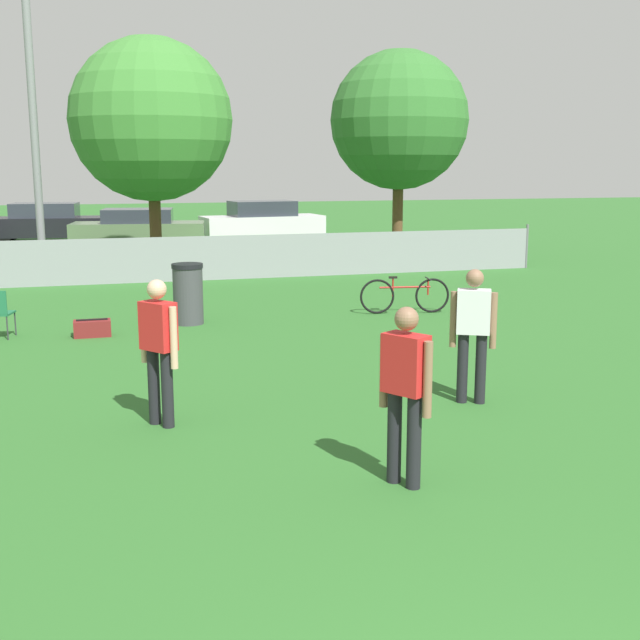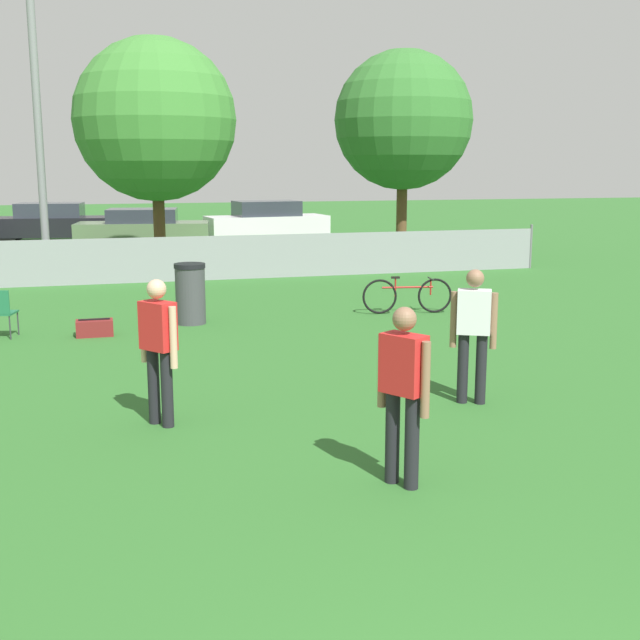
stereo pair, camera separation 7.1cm
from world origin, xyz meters
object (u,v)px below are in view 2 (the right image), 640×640
object	(u,v)px
player_receiver_white	(473,327)
player_defender_red	(403,384)
tree_far_right	(403,121)
gear_bag_sideline	(95,328)
parked_car_dark	(51,223)
parked_car_olive	(143,228)
folding_chair_sideline	(0,310)
parked_car_white	(267,222)
light_pole	(34,60)
player_thrower_red	(159,342)
tree_near_pole	(155,120)
trash_bin	(190,294)
bicycle_sideline	(407,295)

from	to	relation	value
player_receiver_white	player_defender_red	bearing A→B (deg)	-102.25
tree_far_right	gear_bag_sideline	xyz separation A→B (m)	(-9.08, -9.30, -3.99)
player_defender_red	parked_car_dark	distance (m)	25.84
parked_car_olive	folding_chair_sideline	bearing A→B (deg)	-93.55
player_receiver_white	parked_car_white	bearing A→B (deg)	111.33
light_pole	folding_chair_sideline	bearing A→B (deg)	-92.26
gear_bag_sideline	parked_car_dark	distance (m)	18.21
player_defender_red	player_thrower_red	size ratio (longest dim) A/B	1.00
player_receiver_white	player_thrower_red	world-z (taller)	same
tree_far_right	player_defender_red	xyz separation A→B (m)	(-6.43, -16.66, -3.19)
folding_chair_sideline	gear_bag_sideline	bearing A→B (deg)	-174.37
tree_near_pole	player_defender_red	distance (m)	16.32
parked_car_white	trash_bin	bearing A→B (deg)	-112.71
light_pole	trash_bin	distance (m)	9.35
light_pole	parked_car_olive	distance (m)	8.88
parked_car_dark	parked_car_white	xyz separation A→B (m)	(7.92, -1.73, 0.01)
bicycle_sideline	light_pole	bearing A→B (deg)	141.97
folding_chair_sideline	parked_car_dark	world-z (taller)	parked_car_dark
light_pole	folding_chair_sideline	world-z (taller)	light_pole
tree_near_pole	folding_chair_sideline	bearing A→B (deg)	-111.13
parked_car_dark	parked_car_olive	bearing A→B (deg)	-36.28
tree_far_right	gear_bag_sideline	bearing A→B (deg)	-134.31
trash_bin	player_defender_red	bearing A→B (deg)	-83.12
folding_chair_sideline	parked_car_white	xyz separation A→B (m)	(7.85, 16.19, 0.23)
trash_bin	gear_bag_sideline	size ratio (longest dim) A/B	1.81
tree_far_right	parked_car_dark	xyz separation A→B (m)	(-10.64, 8.84, -3.43)
player_thrower_red	trash_bin	distance (m)	5.81
tree_far_right	parked_car_dark	size ratio (longest dim) A/B	1.32
tree_near_pole	parked_car_olive	xyz separation A→B (m)	(-0.10, 6.45, -3.34)
tree_near_pole	player_thrower_red	distance (m)	14.09
player_thrower_red	tree_near_pole	bearing A→B (deg)	138.16
tree_far_right	parked_car_dark	world-z (taller)	tree_far_right
tree_far_right	player_thrower_red	size ratio (longest dim) A/B	3.82
light_pole	player_thrower_red	world-z (taller)	light_pole
bicycle_sideline	tree_near_pole	bearing A→B (deg)	125.89
gear_bag_sideline	parked_car_olive	xyz separation A→B (m)	(1.66, 15.10, 0.53)
light_pole	player_receiver_white	xyz separation A→B (m)	(5.56, -13.35, -4.44)
tree_near_pole	player_thrower_red	bearing A→B (deg)	-94.38
trash_bin	parked_car_olive	bearing A→B (deg)	90.11
light_pole	player_defender_red	bearing A→B (deg)	-76.11
tree_far_right	player_thrower_red	bearing A→B (deg)	-120.21
light_pole	player_thrower_red	size ratio (longest dim) A/B	5.67
player_thrower_red	folding_chair_sideline	world-z (taller)	player_thrower_red
gear_bag_sideline	parked_car_olive	distance (m)	15.20
player_defender_red	player_thrower_red	distance (m)	3.00
player_receiver_white	trash_bin	distance (m)	6.46
player_thrower_red	bicycle_sideline	xyz separation A→B (m)	(5.13, 5.63, -0.58)
player_defender_red	gear_bag_sideline	distance (m)	7.87
gear_bag_sideline	parked_car_dark	bearing A→B (deg)	94.94
folding_chair_sideline	gear_bag_sideline	size ratio (longest dim) A/B	1.36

